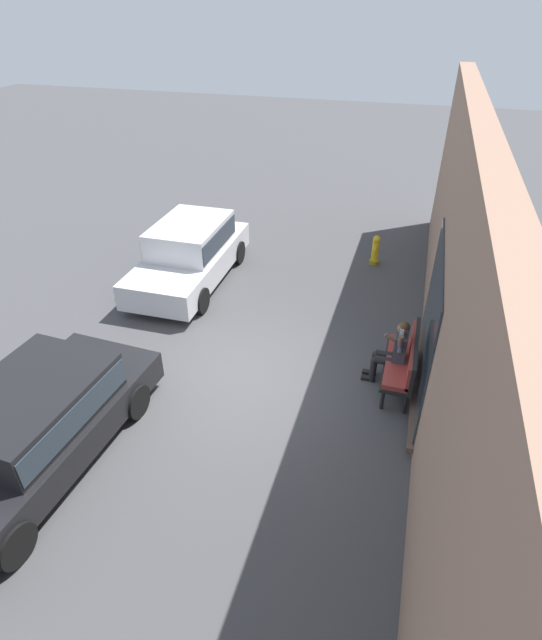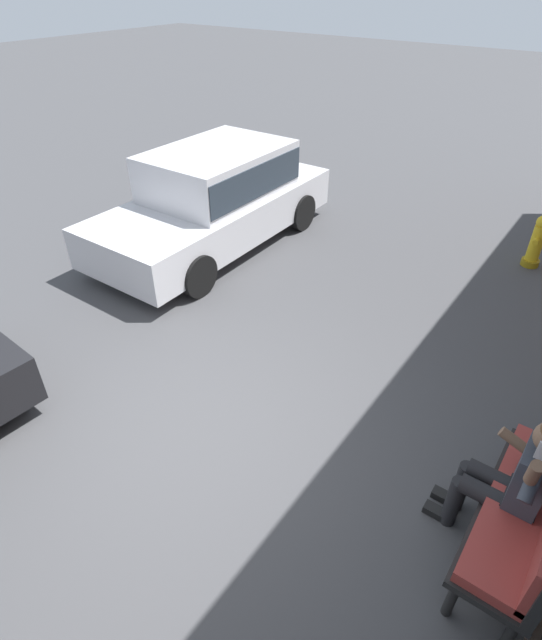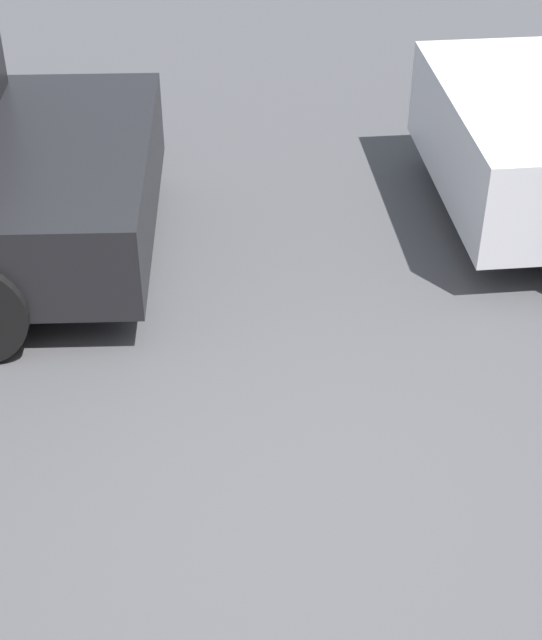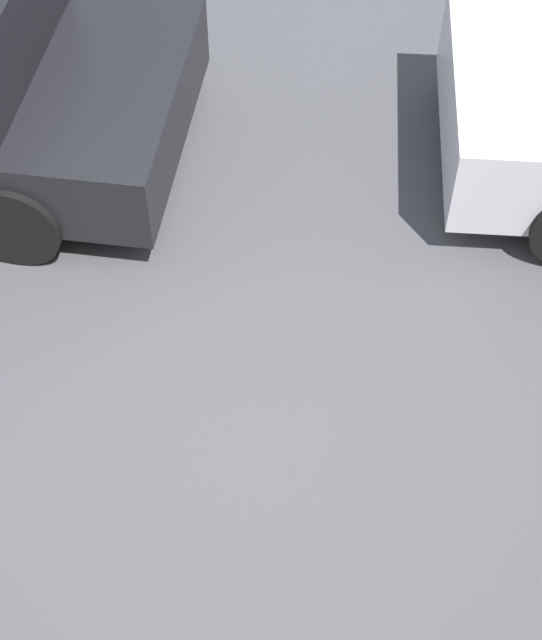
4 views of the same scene
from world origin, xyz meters
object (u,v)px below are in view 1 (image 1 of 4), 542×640
(person_on_phone, at_px, (394,350))
(fire_hydrant, at_px, (375,250))
(bench, at_px, (405,360))
(parked_car_near, at_px, (190,250))
(parked_car_mid, at_px, (32,423))

(person_on_phone, xyz_separation_m, fire_hydrant, (-4.88, -0.86, -0.32))
(bench, height_order, fire_hydrant, bench)
(bench, distance_m, parked_car_near, 6.08)
(bench, height_order, parked_car_mid, parked_car_mid)
(bench, xyz_separation_m, person_on_phone, (-0.05, -0.22, 0.13))
(bench, xyz_separation_m, parked_car_near, (-2.69, -5.44, 0.23))
(bench, distance_m, fire_hydrant, 5.06)
(person_on_phone, height_order, fire_hydrant, person_on_phone)
(parked_car_mid, relative_size, fire_hydrant, 5.74)
(person_on_phone, distance_m, parked_car_mid, 6.14)
(bench, relative_size, fire_hydrant, 2.05)
(parked_car_near, bearing_deg, fire_hydrant, 117.25)
(person_on_phone, height_order, parked_car_near, parked_car_near)
(person_on_phone, relative_size, parked_car_near, 0.32)
(bench, bearing_deg, parked_car_near, -116.28)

